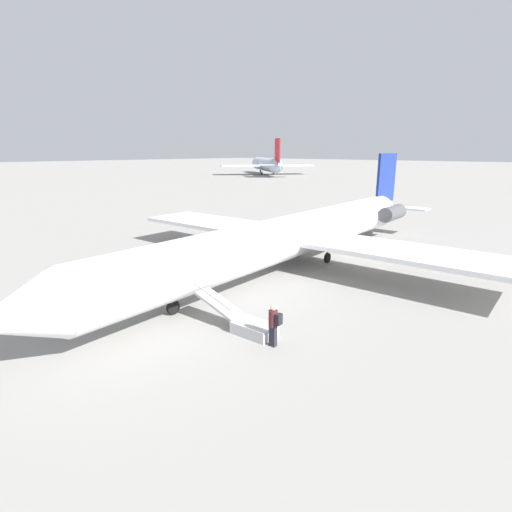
% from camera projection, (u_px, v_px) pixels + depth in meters
% --- Properties ---
extents(ground_plane, '(600.00, 600.00, 0.00)m').
position_uv_depth(ground_plane, '(288.00, 269.00, 26.07)').
color(ground_plane, gray).
extents(airplane_main, '(36.21, 27.76, 7.25)m').
position_uv_depth(airplane_main, '(298.00, 234.00, 26.31)').
color(airplane_main, white).
rests_on(airplane_main, ground).
extents(airplane_taxiing_distant, '(29.48, 35.10, 10.87)m').
position_uv_depth(airplane_taxiing_distant, '(266.00, 164.00, 128.86)').
color(airplane_taxiing_distant, silver).
rests_on(airplane_taxiing_distant, ground).
extents(boarding_stairs, '(1.29, 4.08, 1.77)m').
position_uv_depth(boarding_stairs, '(247.00, 323.00, 16.93)').
color(boarding_stairs, '#B2B2B7').
rests_on(boarding_stairs, ground).
extents(passenger, '(0.36, 0.55, 1.74)m').
position_uv_depth(passenger, '(274.00, 323.00, 15.51)').
color(passenger, '#23232D').
rests_on(passenger, ground).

